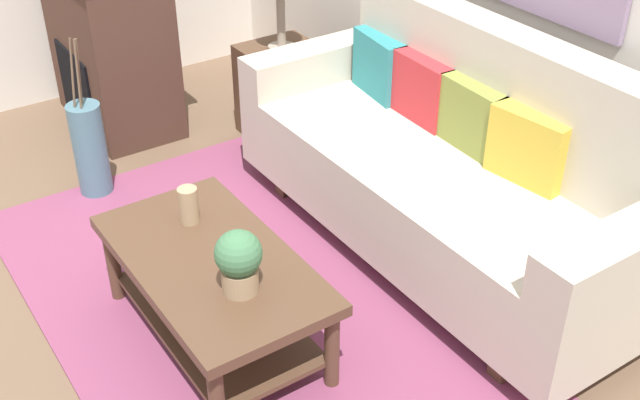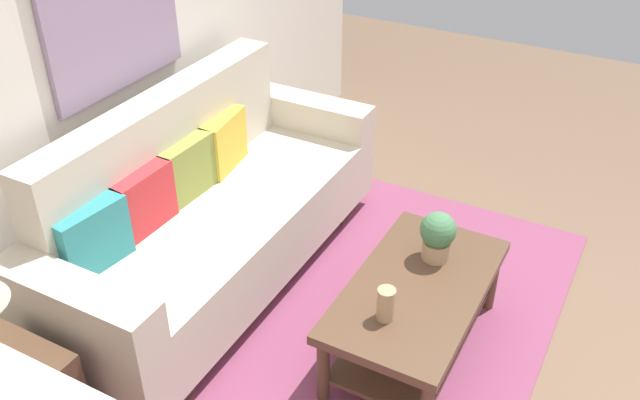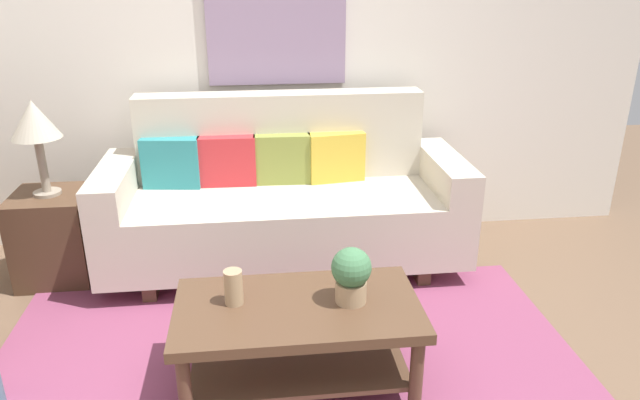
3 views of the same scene
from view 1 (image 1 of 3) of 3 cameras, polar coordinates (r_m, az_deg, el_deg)
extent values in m
plane|color=brown|center=(3.45, -12.21, -11.13)|extent=(9.29, 9.29, 0.00)
cube|color=#843D5B|center=(3.59, -4.86, -8.15)|extent=(2.91, 1.61, 0.01)
cube|color=beige|center=(3.82, 8.19, 0.38)|extent=(1.84, 0.84, 0.40)
cube|color=beige|center=(3.79, 12.44, 7.96)|extent=(1.84, 0.20, 0.56)
cube|color=beige|center=(4.47, -0.34, 7.35)|extent=(0.20, 0.84, 0.60)
cube|color=beige|center=(3.24, 20.27, -6.27)|extent=(0.20, 0.84, 0.60)
cube|color=#513826|center=(4.50, 1.09, 2.29)|extent=(0.08, 0.74, 0.12)
cube|color=#513826|center=(3.55, 16.65, -9.16)|extent=(0.08, 0.74, 0.12)
cube|color=teal|center=(4.23, 4.26, 9.55)|extent=(0.37, 0.16, 0.32)
cube|color=red|center=(3.99, 7.35, 7.83)|extent=(0.36, 0.13, 0.32)
cube|color=olive|center=(3.76, 10.80, 5.87)|extent=(0.36, 0.13, 0.32)
cube|color=gold|center=(3.55, 14.64, 3.65)|extent=(0.37, 0.17, 0.32)
cube|color=#513826|center=(3.24, -7.74, -4.46)|extent=(1.10, 0.60, 0.05)
cube|color=#513826|center=(3.42, -7.38, -8.25)|extent=(0.98, 0.50, 0.02)
cylinder|color=#513826|center=(3.67, -14.50, -4.48)|extent=(0.06, 0.06, 0.38)
cylinder|color=#513826|center=(3.81, -7.56, -2.01)|extent=(0.06, 0.06, 0.38)
cylinder|color=#513826|center=(3.15, 0.85, -10.58)|extent=(0.06, 0.06, 0.38)
cylinder|color=tan|center=(3.40, -9.35, -0.36)|extent=(0.08, 0.08, 0.16)
cylinder|color=tan|center=(3.02, -5.71, -5.65)|extent=(0.14, 0.14, 0.10)
sphere|color=#41744B|center=(2.95, -5.84, -3.80)|extent=(0.18, 0.18, 0.18)
cube|color=#513826|center=(4.85, -2.65, 7.65)|extent=(0.44, 0.44, 0.56)
cylinder|color=gray|center=(4.74, -2.74, 10.82)|extent=(0.16, 0.16, 0.02)
cylinder|color=gray|center=(4.68, -2.80, 12.69)|extent=(0.05, 0.05, 0.35)
cube|color=#472D23|center=(5.07, -14.72, 11.06)|extent=(0.90, 0.50, 1.10)
cube|color=black|center=(5.10, -16.99, 7.73)|extent=(0.52, 0.02, 0.44)
cylinder|color=slate|center=(4.44, -16.05, 3.45)|extent=(0.18, 0.18, 0.53)
cylinder|color=brown|center=(4.23, -16.88, 8.56)|extent=(0.03, 0.04, 0.36)
cylinder|color=brown|center=(4.26, -16.80, 8.76)|extent=(0.05, 0.03, 0.36)
cylinder|color=brown|center=(4.25, -17.23, 8.63)|extent=(0.03, 0.05, 0.36)
camera|label=2|loc=(4.80, -36.19, 30.39)|focal=38.62mm
camera|label=3|loc=(2.84, -58.68, 6.76)|focal=33.20mm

